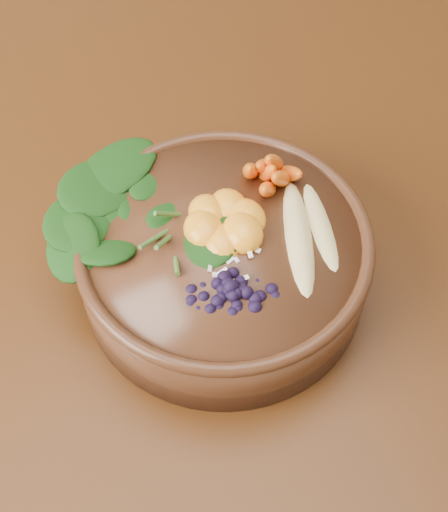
{
  "coord_description": "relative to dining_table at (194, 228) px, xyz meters",
  "views": [
    {
      "loc": [
        -0.13,
        -0.54,
        1.37
      ],
      "look_at": [
        -0.01,
        -0.15,
        0.8
      ],
      "focal_mm": 50.0,
      "sensor_mm": 36.0,
      "label": 1
    }
  ],
  "objects": [
    {
      "name": "ground",
      "position": [
        0.0,
        0.0,
        -0.66
      ],
      "size": [
        4.0,
        4.0,
        0.0
      ],
      "primitive_type": "plane",
      "color": "#381E0F",
      "rests_on": "ground"
    },
    {
      "name": "dining_table",
      "position": [
        0.0,
        0.0,
        0.0
      ],
      "size": [
        1.6,
        0.9,
        0.75
      ],
      "color": "#331C0C",
      "rests_on": "ground"
    },
    {
      "name": "stoneware_bowl",
      "position": [
        -0.01,
        -0.15,
        0.13
      ],
      "size": [
        0.35,
        0.35,
        0.08
      ],
      "primitive_type": "cylinder",
      "rotation": [
        0.0,
        0.0,
        -0.24
      ],
      "color": "#4F2B18",
      "rests_on": "dining_table"
    },
    {
      "name": "kale_heap",
      "position": [
        -0.03,
        -0.08,
        0.19
      ],
      "size": [
        0.22,
        0.21,
        0.04
      ],
      "primitive_type": null,
      "rotation": [
        0.0,
        0.0,
        -0.24
      ],
      "color": "#173F11",
      "rests_on": "stoneware_bowl"
    },
    {
      "name": "carrot_cluster",
      "position": [
        0.06,
        -0.09,
        0.21
      ],
      "size": [
        0.07,
        0.07,
        0.08
      ],
      "primitive_type": null,
      "rotation": [
        0.0,
        0.0,
        -0.24
      ],
      "color": "orange",
      "rests_on": "stoneware_bowl"
    },
    {
      "name": "banana_halves",
      "position": [
        0.08,
        -0.17,
        0.18
      ],
      "size": [
        0.08,
        0.16,
        0.03
      ],
      "rotation": [
        0.0,
        0.0,
        -0.24
      ],
      "color": "#E0CC84",
      "rests_on": "stoneware_bowl"
    },
    {
      "name": "mandarin_cluster",
      "position": [
        0.0,
        -0.13,
        0.19
      ],
      "size": [
        0.1,
        0.11,
        0.03
      ],
      "primitive_type": null,
      "rotation": [
        0.0,
        0.0,
        -0.24
      ],
      "color": "orange",
      "rests_on": "stoneware_bowl"
    },
    {
      "name": "blueberry_pile",
      "position": [
        -0.02,
        -0.21,
        0.19
      ],
      "size": [
        0.15,
        0.13,
        0.04
      ],
      "primitive_type": null,
      "rotation": [
        0.0,
        0.0,
        -0.24
      ],
      "color": "black",
      "rests_on": "stoneware_bowl"
    },
    {
      "name": "coconut_flakes",
      "position": [
        -0.01,
        -0.17,
        0.17
      ],
      "size": [
        0.11,
        0.09,
        0.01
      ],
      "primitive_type": null,
      "rotation": [
        0.0,
        0.0,
        -0.24
      ],
      "color": "white",
      "rests_on": "stoneware_bowl"
    }
  ]
}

